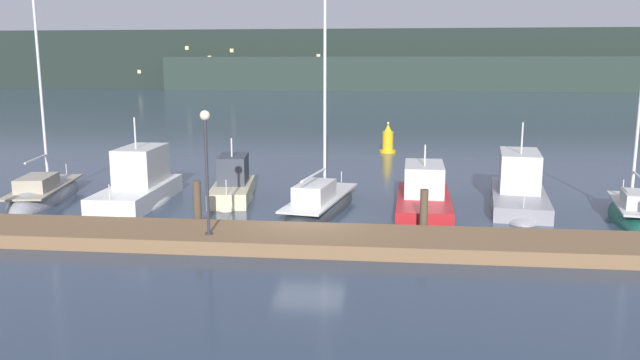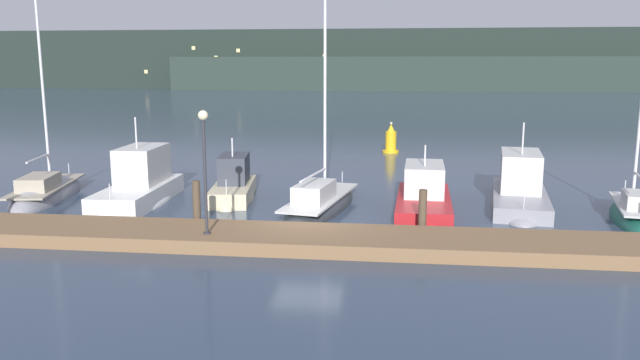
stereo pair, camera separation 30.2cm
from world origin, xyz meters
name	(u,v)px [view 2 (the right image)]	position (x,y,z in m)	size (l,w,h in m)	color
ground_plane	(308,231)	(0.00, 0.00, 0.00)	(400.00, 400.00, 0.00)	#2D3D51
dock	(300,239)	(0.00, -1.84, 0.23)	(31.25, 2.80, 0.45)	brown
mooring_pile_1	(197,205)	(-4.04, -0.19, 0.89)	(0.28, 0.28, 1.79)	#4C3D2D
mooring_pile_2	(423,213)	(4.04, -0.19, 0.83)	(0.28, 0.28, 1.65)	#4C3D2D
sailboat_berth_1	(47,196)	(-12.40, 4.13, 0.10)	(3.34, 7.15, 10.95)	gray
motorboat_berth_2	(139,192)	(-7.88, 3.74, 0.47)	(2.48, 6.64, 4.21)	white
motorboat_berth_3	(233,192)	(-4.07, 5.04, 0.29)	(2.44, 5.27, 3.36)	beige
sailboat_berth_4	(320,206)	(0.03, 3.38, 0.15)	(3.25, 7.58, 11.69)	#2D3338
motorboat_berth_5	(424,203)	(4.25, 3.70, 0.32)	(2.56, 6.70, 3.22)	red
motorboat_berth_6	(519,196)	(8.33, 5.21, 0.38)	(3.39, 7.67, 4.12)	gray
sailboat_berth_7	(633,217)	(12.18, 3.07, 0.14)	(2.54, 5.52, 8.80)	#195647
channel_buoy	(391,141)	(2.74, 20.29, 0.78)	(1.09, 1.09, 2.06)	gold
dock_lamppost	(204,152)	(-2.99, -2.37, 3.15)	(0.32, 0.32, 4.03)	#2D2D33
hillside_backdrop	(403,62)	(4.38, 124.52, 6.11)	(240.00, 23.00, 13.25)	#1E2823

